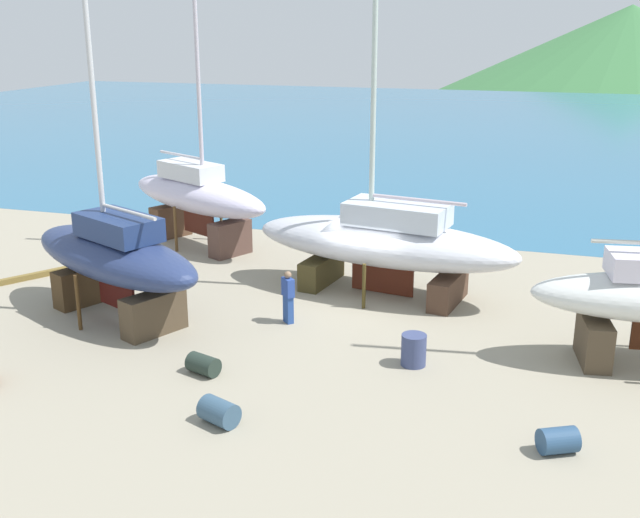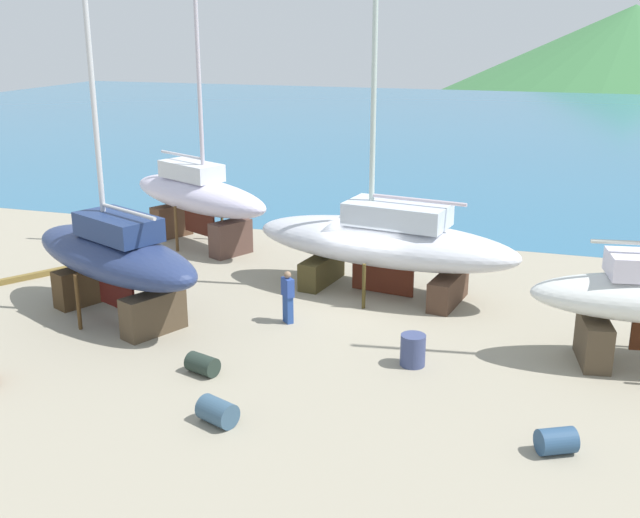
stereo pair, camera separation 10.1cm
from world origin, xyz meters
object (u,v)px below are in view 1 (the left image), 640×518
Objects in this scene: sailboat_large_starboard at (384,241)px; sailboat_mid_port at (197,196)px; barrel_rust_near at (558,440)px; sailboat_far_slipway at (114,257)px; worker at (288,296)px; barrel_ochre at (414,350)px; barrel_rust_mid at (203,365)px; barrel_tipped_center at (219,412)px.

sailboat_large_starboard is 1.27× the size of sailboat_mid_port.
sailboat_mid_port is at bearing 139.42° from barrel_rust_near.
sailboat_large_starboard is 18.82× the size of barrel_rust_near.
barrel_rust_near is at bearing 132.43° from sailboat_large_starboard.
sailboat_far_slipway is 5.38m from worker.
sailboat_far_slipway is at bearing 175.69° from barrel_ochre.
barrel_ochre is at bearing 22.74° from barrel_rust_mid.
barrel_tipped_center is at bearing -172.29° from barrel_rust_near.
sailboat_far_slipway is 8.11m from sailboat_mid_port.
barrel_rust_mid is at bearing 170.93° from sailboat_far_slipway.
sailboat_mid_port is (-8.45, 3.45, 0.23)m from sailboat_large_starboard.
sailboat_large_starboard is at bearing 110.66° from barrel_ochre.
barrel_rust_near is at bearing -13.96° from sailboat_mid_port.
barrel_rust_mid is at bearing 122.98° from barrel_tipped_center.
barrel_rust_near reaches higher than barrel_rust_mid.
sailboat_mid_port is 13.71m from barrel_ochre.
barrel_rust_near is (3.70, -3.39, -0.15)m from barrel_ochre.
worker is 4.59m from barrel_ochre.
barrel_ochre is 1.09× the size of barrel_rust_near.
barrel_tipped_center reaches higher than barrel_rust_mid.
sailboat_mid_port is 14.08× the size of barrel_rust_mid.
sailboat_far_slipway is 7.06× the size of worker.
worker is 1.88× the size of barrel_tipped_center.
sailboat_mid_port reaches higher than barrel_rust_near.
barrel_rust_mid is at bearing 76.35° from sailboat_large_starboard.
barrel_tipped_center is (5.66, -5.08, -1.66)m from sailboat_far_slipway.
barrel_rust_near is (14.15, -12.12, -1.77)m from sailboat_mid_port.
worker is 2.07× the size of barrel_rust_near.
sailboat_large_starboard reaches higher than sailboat_mid_port.
sailboat_large_starboard reaches higher than barrel_rust_near.
worker reaches higher than barrel_tipped_center.
barrel_tipped_center is at bearing 163.05° from sailboat_far_slipway.
barrel_rust_mid is 0.96× the size of barrel_ochre.
worker is at bearing -21.00° from sailboat_mid_port.
sailboat_far_slipway is 5.35m from barrel_rust_mid.
sailboat_mid_port is (-1.14, 8.03, 0.09)m from sailboat_far_slipway.
sailboat_large_starboard is at bearing 80.26° from barrel_tipped_center.
sailboat_large_starboard is 5.81m from barrel_ochre.
barrel_ochre is (3.65, 4.38, 0.13)m from barrel_tipped_center.
sailboat_mid_port is 14.87m from barrel_tipped_center.
barrel_tipped_center is 5.70m from barrel_ochre.
sailboat_mid_port is at bearing -56.97° from sailboat_far_slipway.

